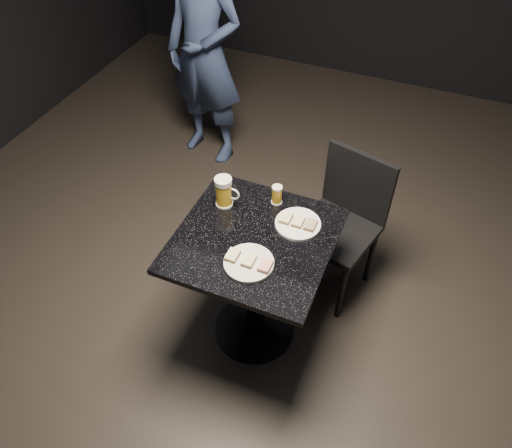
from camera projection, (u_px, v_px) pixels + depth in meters
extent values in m
plane|color=black|center=(255.00, 329.00, 2.79)|extent=(6.00, 6.00, 0.00)
cylinder|color=silver|center=(249.00, 263.00, 2.14)|extent=(0.22, 0.22, 0.01)
cylinder|color=white|center=(298.00, 224.00, 2.30)|extent=(0.21, 0.21, 0.01)
imported|color=navy|center=(205.00, 52.00, 3.36)|extent=(0.65, 0.48, 1.63)
cylinder|color=black|center=(255.00, 328.00, 2.78)|extent=(0.44, 0.44, 0.03)
cylinder|color=black|center=(254.00, 289.00, 2.52)|extent=(0.10, 0.10, 0.69)
cube|color=black|center=(254.00, 240.00, 2.26)|extent=(0.70, 0.70, 0.03)
cylinder|color=white|center=(224.00, 203.00, 2.40)|extent=(0.08, 0.08, 0.01)
cylinder|color=gold|center=(224.00, 193.00, 2.36)|extent=(0.08, 0.08, 0.12)
cylinder|color=silver|center=(223.00, 181.00, 2.30)|extent=(0.08, 0.08, 0.03)
torus|color=silver|center=(233.00, 194.00, 2.35)|extent=(0.07, 0.01, 0.07)
cylinder|color=white|center=(277.00, 202.00, 2.41)|extent=(0.05, 0.05, 0.01)
cylinder|color=#B8871E|center=(277.00, 195.00, 2.38)|extent=(0.05, 0.05, 0.08)
cylinder|color=silver|center=(277.00, 188.00, 2.35)|extent=(0.05, 0.05, 0.01)
cube|color=black|center=(336.00, 232.00, 2.69)|extent=(0.48, 0.48, 0.04)
cylinder|color=black|center=(291.00, 264.00, 2.84)|extent=(0.03, 0.03, 0.43)
cylinder|color=black|center=(341.00, 293.00, 2.70)|extent=(0.03, 0.03, 0.43)
cylinder|color=black|center=(322.00, 230.00, 3.02)|extent=(0.03, 0.03, 0.43)
cylinder|color=black|center=(371.00, 256.00, 2.88)|extent=(0.03, 0.03, 0.43)
cube|color=black|center=(358.00, 183.00, 2.64)|extent=(0.39, 0.13, 0.39)
cube|color=#4C3521|center=(233.00, 256.00, 2.15)|extent=(0.05, 0.07, 0.01)
cube|color=#D1D184|center=(232.00, 254.00, 2.14)|extent=(0.05, 0.07, 0.01)
cube|color=#4C3521|center=(249.00, 261.00, 2.13)|extent=(0.05, 0.07, 0.01)
cube|color=#D1D184|center=(249.00, 260.00, 2.12)|extent=(0.05, 0.07, 0.01)
cube|color=#4C3521|center=(265.00, 266.00, 2.11)|extent=(0.05, 0.07, 0.01)
cube|color=tan|center=(265.00, 265.00, 2.10)|extent=(0.05, 0.07, 0.01)
cube|color=#4C3521|center=(286.00, 219.00, 2.31)|extent=(0.05, 0.07, 0.01)
cube|color=beige|center=(286.00, 217.00, 2.30)|extent=(0.05, 0.07, 0.01)
cube|color=#4C3521|center=(298.00, 222.00, 2.29)|extent=(0.05, 0.07, 0.01)
cube|color=beige|center=(298.00, 221.00, 2.29)|extent=(0.05, 0.07, 0.01)
cube|color=#4C3521|center=(310.00, 226.00, 2.28)|extent=(0.05, 0.07, 0.01)
cube|color=#8C7251|center=(310.00, 224.00, 2.27)|extent=(0.05, 0.07, 0.01)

